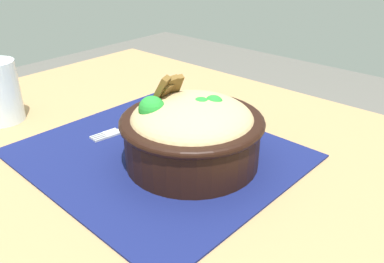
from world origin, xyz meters
The scene contains 4 objects.
table centered at (0.00, 0.00, 0.67)m, with size 1.01×0.81×0.75m.
placemat centered at (-0.01, -0.01, 0.76)m, with size 0.40×0.35×0.00m, color #11194C.
bowl centered at (-0.07, -0.03, 0.81)m, with size 0.21×0.21×0.13m.
fork centered at (0.09, -0.03, 0.76)m, with size 0.03×0.13×0.00m.
Camera 1 is at (-0.41, 0.35, 1.07)m, focal length 37.11 mm.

